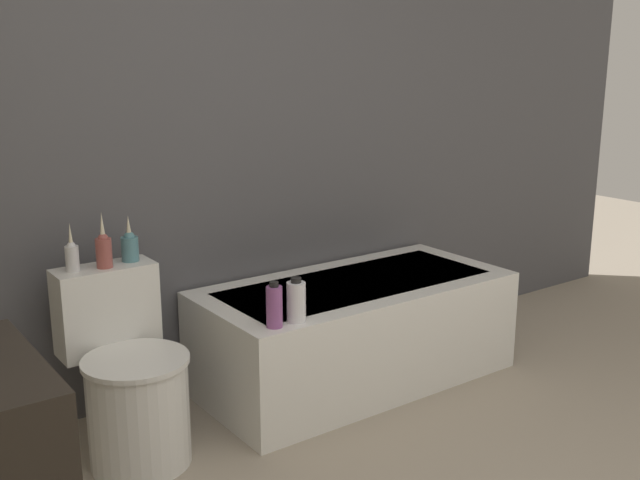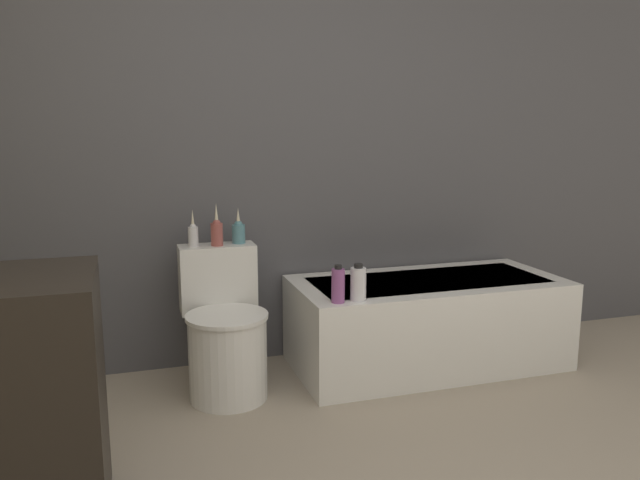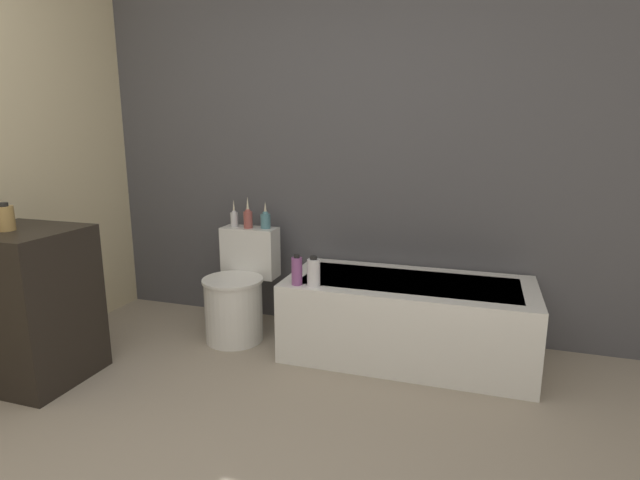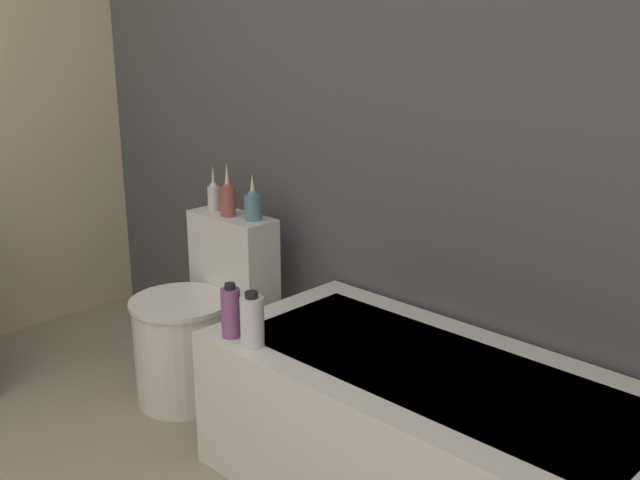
% 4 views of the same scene
% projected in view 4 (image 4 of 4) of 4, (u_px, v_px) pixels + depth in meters
% --- Properties ---
extents(wall_back_tiled, '(6.40, 0.06, 2.60)m').
position_uv_depth(wall_back_tiled, '(343.00, 75.00, 2.81)').
color(wall_back_tiled, '#4C4C51').
rests_on(wall_back_tiled, ground_plane).
extents(bathtub, '(1.51, 0.71, 0.49)m').
position_uv_depth(bathtub, '(433.00, 439.00, 2.33)').
color(bathtub, white).
rests_on(bathtub, ground).
extents(toilet, '(0.41, 0.57, 0.73)m').
position_uv_depth(toilet, '(197.00, 324.00, 3.05)').
color(toilet, white).
rests_on(toilet, ground).
extents(vase_gold, '(0.05, 0.05, 0.19)m').
position_uv_depth(vase_gold, '(214.00, 195.00, 3.13)').
color(vase_gold, silver).
rests_on(vase_gold, toilet).
extents(vase_silver, '(0.06, 0.06, 0.22)m').
position_uv_depth(vase_silver, '(228.00, 198.00, 3.03)').
color(vase_silver, '#994C47').
rests_on(vase_silver, toilet).
extents(vase_bronze, '(0.07, 0.07, 0.19)m').
position_uv_depth(vase_bronze, '(253.00, 204.00, 2.98)').
color(vase_bronze, teal).
rests_on(vase_bronze, toilet).
extents(shampoo_bottle_tall, '(0.06, 0.06, 0.19)m').
position_uv_depth(shampoo_bottle_tall, '(231.00, 312.00, 2.47)').
color(shampoo_bottle_tall, '#8C4C8C').
rests_on(shampoo_bottle_tall, bathtub).
extents(shampoo_bottle_short, '(0.08, 0.08, 0.18)m').
position_uv_depth(shampoo_bottle_short, '(252.00, 321.00, 2.40)').
color(shampoo_bottle_short, silver).
rests_on(shampoo_bottle_short, bathtub).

